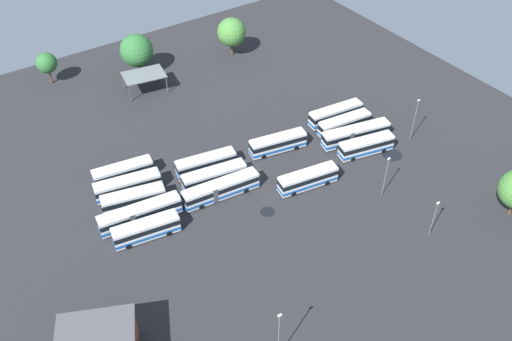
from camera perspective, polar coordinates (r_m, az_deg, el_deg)
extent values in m
plane|color=#28282B|center=(103.22, -0.44, -0.18)|extent=(122.68, 122.68, 0.00)
cube|color=silver|center=(92.09, -11.21, -5.95)|extent=(11.15, 4.18, 3.05)
cube|color=beige|center=(90.95, -11.34, -5.26)|extent=(10.68, 3.92, 0.14)
cube|color=black|center=(91.74, -11.25, -5.74)|extent=(11.21, 4.23, 0.98)
cube|color=#1E56A8|center=(92.70, -11.14, -6.31)|extent=(11.21, 4.23, 0.61)
cube|color=black|center=(92.41, -8.02, -4.71)|extent=(0.38, 2.03, 1.12)
cylinder|color=black|center=(94.24, -9.34, -5.44)|extent=(1.03, 0.45, 1.00)
cylinder|color=black|center=(92.69, -8.90, -6.38)|extent=(1.03, 0.45, 1.00)
cylinder|color=black|center=(93.54, -13.28, -6.63)|extent=(1.03, 0.45, 1.00)
cylinder|color=black|center=(91.97, -12.92, -7.60)|extent=(1.03, 0.45, 1.00)
cube|color=silver|center=(94.75, -11.81, -4.39)|extent=(14.13, 4.16, 3.05)
cube|color=beige|center=(93.65, -11.94, -3.71)|extent=(13.56, 3.89, 0.14)
cube|color=black|center=(94.41, -11.85, -4.18)|extent=(14.21, 4.20, 0.98)
cube|color=#1E56A8|center=(95.35, -11.74, -4.75)|extent=(14.21, 4.20, 0.61)
cube|color=black|center=(95.51, -7.90, -2.84)|extent=(0.31, 2.04, 1.12)
cube|color=#47474C|center=(94.57, -12.68, -4.68)|extent=(1.20, 2.63, 2.93)
cylinder|color=black|center=(97.14, -9.50, -3.72)|extent=(1.03, 0.42, 1.00)
cylinder|color=black|center=(95.55, -9.04, -4.58)|extent=(1.03, 0.42, 1.00)
cylinder|color=black|center=(96.03, -14.35, -5.30)|extent=(1.03, 0.42, 1.00)
cylinder|color=black|center=(94.42, -13.97, -6.21)|extent=(1.03, 0.42, 1.00)
cube|color=silver|center=(97.58, -12.45, -2.89)|extent=(11.10, 4.89, 3.05)
cube|color=beige|center=(96.50, -12.58, -2.21)|extent=(10.64, 4.60, 0.14)
cube|color=black|center=(97.25, -12.49, -2.68)|extent=(11.17, 4.94, 0.98)
cube|color=#1E56A8|center=(98.16, -12.38, -3.25)|extent=(11.17, 4.94, 0.61)
cube|color=black|center=(97.60, -9.41, -1.88)|extent=(0.52, 2.00, 1.12)
cylinder|color=black|center=(99.54, -10.60, -2.55)|extent=(1.04, 0.52, 1.00)
cylinder|color=black|center=(97.87, -10.30, -3.42)|extent=(1.04, 0.52, 1.00)
cylinder|color=black|center=(99.21, -14.36, -3.47)|extent=(1.04, 0.52, 1.00)
cylinder|color=black|center=(97.55, -14.13, -4.36)|extent=(1.04, 0.52, 1.00)
cube|color=silver|center=(100.37, -13.01, -1.52)|extent=(11.85, 4.65, 3.05)
cube|color=beige|center=(99.33, -13.15, -0.84)|extent=(11.36, 4.37, 0.14)
cube|color=black|center=(100.05, -13.05, -1.31)|extent=(11.92, 4.70, 0.98)
cube|color=#1E56A8|center=(100.94, -12.94, -1.88)|extent=(11.92, 4.70, 0.61)
cube|color=black|center=(100.58, -9.87, -0.41)|extent=(0.45, 2.02, 1.12)
cylinder|color=black|center=(102.43, -11.11, -1.14)|extent=(1.04, 0.48, 1.00)
cylinder|color=black|center=(100.73, -10.78, -1.95)|extent=(1.04, 0.48, 1.00)
cylinder|color=black|center=(101.90, -14.99, -2.19)|extent=(1.04, 0.48, 1.00)
cylinder|color=black|center=(100.20, -14.73, -3.02)|extent=(1.04, 0.48, 1.00)
cube|color=silver|center=(103.27, -13.46, -0.19)|extent=(11.03, 4.09, 3.05)
cube|color=beige|center=(102.26, -13.60, 0.49)|extent=(10.57, 3.82, 0.14)
cube|color=black|center=(102.96, -13.51, 0.02)|extent=(11.09, 4.13, 0.98)
cube|color=#1E56A8|center=(103.82, -13.39, -0.54)|extent=(11.09, 4.13, 0.61)
cube|color=black|center=(103.60, -10.66, 0.90)|extent=(0.37, 2.03, 1.12)
cylinder|color=black|center=(105.39, -11.78, 0.15)|extent=(1.03, 0.45, 1.00)
cylinder|color=black|center=(103.66, -11.43, -0.59)|extent=(1.03, 0.45, 1.00)
cylinder|color=black|center=(104.71, -15.26, -0.87)|extent=(1.03, 0.45, 1.00)
cylinder|color=black|center=(102.98, -14.96, -1.64)|extent=(1.03, 0.45, 1.00)
cube|color=silver|center=(97.35, -3.61, -1.90)|extent=(14.12, 3.88, 3.05)
cube|color=beige|center=(96.27, -3.65, -1.21)|extent=(13.54, 3.62, 0.14)
cube|color=black|center=(97.02, -3.62, -1.69)|extent=(14.19, 3.92, 0.98)
cube|color=#1E56A8|center=(97.93, -3.59, -2.27)|extent=(14.19, 3.92, 0.61)
cube|color=black|center=(99.21, 0.01, -0.36)|extent=(0.26, 2.04, 1.12)
cube|color=#47474C|center=(96.92, -4.43, -2.19)|extent=(1.15, 2.62, 2.93)
cylinder|color=black|center=(100.34, -1.64, -1.27)|extent=(1.03, 0.40, 1.00)
cylinder|color=black|center=(98.83, -1.03, -2.06)|extent=(1.03, 0.40, 1.00)
cylinder|color=black|center=(97.88, -6.15, -2.88)|extent=(1.03, 0.40, 1.00)
cylinder|color=black|center=(96.33, -5.60, -3.71)|extent=(1.03, 0.40, 1.00)
cube|color=silver|center=(99.87, -4.30, -0.62)|extent=(11.95, 4.36, 3.05)
cube|color=beige|center=(98.82, -4.34, 0.07)|extent=(11.46, 4.09, 0.14)
cube|color=black|center=(99.54, -4.31, -0.41)|extent=(12.01, 4.41, 0.98)
cube|color=#1E56A8|center=(100.43, -4.27, -0.98)|extent=(12.01, 4.41, 0.61)
cube|color=black|center=(101.06, -1.22, 0.55)|extent=(0.39, 2.03, 1.12)
cylinder|color=black|center=(102.48, -2.61, -0.23)|extent=(1.04, 0.46, 1.00)
cylinder|color=black|center=(100.89, -2.11, -1.01)|extent=(1.04, 0.46, 1.00)
cylinder|color=black|center=(100.75, -6.42, -1.36)|extent=(1.04, 0.46, 1.00)
cylinder|color=black|center=(99.13, -5.97, -2.17)|extent=(1.04, 0.46, 1.00)
cube|color=silver|center=(102.73, -5.15, 0.72)|extent=(11.44, 4.43, 3.05)
cube|color=beige|center=(101.71, -5.21, 1.41)|extent=(10.96, 4.15, 0.14)
cube|color=black|center=(102.41, -5.17, 0.93)|extent=(11.50, 4.48, 0.98)
cube|color=#1E56A8|center=(103.28, -5.13, 0.36)|extent=(11.50, 4.48, 0.61)
cube|color=black|center=(103.76, -2.27, 1.78)|extent=(0.42, 2.02, 1.12)
cylinder|color=black|center=(105.24, -3.55, 1.03)|extent=(1.04, 0.47, 1.00)
cylinder|color=black|center=(103.59, -3.10, 0.29)|extent=(1.04, 0.47, 1.00)
cylinder|color=black|center=(103.71, -7.12, 0.03)|extent=(1.04, 0.47, 1.00)
cylinder|color=black|center=(102.04, -6.72, -0.74)|extent=(1.04, 0.47, 1.00)
cube|color=silver|center=(99.53, 5.34, -0.87)|extent=(11.32, 4.22, 3.05)
cube|color=beige|center=(98.48, 5.39, -0.17)|extent=(10.85, 3.95, 0.14)
cube|color=black|center=(99.21, 5.35, -0.66)|extent=(11.38, 4.26, 0.98)
cube|color=#1E56A8|center=(100.10, 5.31, -1.23)|extent=(11.38, 4.26, 0.61)
cube|color=black|center=(101.48, 8.09, 0.27)|extent=(0.38, 2.03, 1.12)
cylinder|color=black|center=(102.53, 6.66, -0.49)|extent=(1.03, 0.46, 1.00)
cylinder|color=black|center=(101.11, 7.30, -1.27)|extent=(1.03, 0.46, 1.00)
cylinder|color=black|center=(99.86, 3.25, -1.59)|extent=(1.03, 0.46, 1.00)
cylinder|color=black|center=(98.40, 3.86, -2.41)|extent=(1.03, 0.46, 1.00)
cube|color=silver|center=(107.06, 2.25, 2.81)|extent=(11.44, 4.55, 3.05)
cube|color=beige|center=(106.09, 2.27, 3.49)|extent=(10.97, 4.27, 0.14)
cube|color=black|center=(106.76, 2.25, 3.02)|extent=(11.51, 4.60, 0.98)
cube|color=#1E56A8|center=(107.59, 2.24, 2.45)|extent=(11.51, 4.60, 0.61)
cube|color=black|center=(108.77, 4.94, 3.76)|extent=(0.44, 2.02, 1.12)
cylinder|color=black|center=(109.92, 3.62, 3.04)|extent=(1.04, 0.48, 1.00)
cylinder|color=black|center=(108.33, 4.15, 2.36)|extent=(1.04, 0.48, 1.00)
cylinder|color=black|center=(107.57, 0.30, 2.16)|extent=(1.04, 0.48, 1.00)
cylinder|color=black|center=(105.94, 0.79, 1.44)|extent=(1.04, 0.48, 1.00)
cube|color=silver|center=(108.42, 11.23, 2.50)|extent=(11.18, 4.73, 3.05)
cube|color=beige|center=(107.46, 11.34, 3.16)|extent=(10.71, 4.45, 0.14)
cube|color=black|center=(108.13, 11.26, 2.70)|extent=(11.24, 4.78, 0.98)
cube|color=#1E56A8|center=(108.95, 11.17, 2.14)|extent=(11.24, 4.78, 0.61)
cube|color=black|center=(110.73, 13.69, 3.36)|extent=(0.49, 2.01, 1.12)
cylinder|color=black|center=(111.56, 12.34, 2.69)|extent=(1.04, 0.50, 1.00)
cylinder|color=black|center=(110.13, 12.95, 2.00)|extent=(1.04, 0.50, 1.00)
cylinder|color=black|center=(108.46, 9.31, 1.90)|extent=(1.04, 0.50, 1.00)
cylinder|color=black|center=(106.98, 9.90, 1.18)|extent=(1.04, 0.50, 1.00)
cube|color=silver|center=(111.04, 10.20, 3.70)|extent=(14.14, 5.47, 3.05)
cube|color=beige|center=(110.10, 10.30, 4.36)|extent=(13.56, 5.15, 0.14)
cube|color=black|center=(110.75, 10.23, 3.90)|extent=(14.22, 5.52, 0.98)
cube|color=#1E56A8|center=(111.56, 10.15, 3.35)|extent=(14.22, 5.52, 0.61)
cube|color=black|center=(114.02, 13.29, 4.67)|extent=(0.50, 2.01, 1.12)
cube|color=#47474C|center=(110.36, 9.51, 3.53)|extent=(1.43, 2.68, 2.93)
cylinder|color=black|center=(114.58, 11.72, 3.96)|extent=(1.04, 0.51, 1.00)
cylinder|color=black|center=(113.10, 12.31, 3.30)|extent=(1.04, 0.51, 1.00)
cylinder|color=black|center=(110.75, 7.89, 3.02)|extent=(1.04, 0.51, 1.00)
cylinder|color=black|center=(109.21, 8.44, 2.33)|extent=(1.04, 0.51, 1.00)
cube|color=silver|center=(113.35, 9.06, 4.73)|extent=(11.36, 3.75, 3.05)
cube|color=beige|center=(112.43, 9.14, 5.38)|extent=(10.90, 3.50, 0.14)
cube|color=black|center=(113.07, 9.08, 4.93)|extent=(11.42, 3.79, 0.98)
cube|color=#1E56A8|center=(113.85, 9.01, 4.38)|extent=(11.42, 3.79, 0.61)
cube|color=black|center=(115.95, 11.37, 5.68)|extent=(0.29, 2.04, 1.12)
cylinder|color=black|center=(116.63, 10.07, 4.95)|extent=(1.03, 0.41, 1.00)
cylinder|color=black|center=(115.20, 10.73, 4.34)|extent=(1.03, 0.41, 1.00)
cylinder|color=black|center=(113.17, 7.22, 4.04)|extent=(1.03, 0.41, 1.00)
cylinder|color=black|center=(111.70, 7.86, 3.40)|extent=(1.03, 0.41, 1.00)
cube|color=silver|center=(115.96, 8.16, 5.76)|extent=(11.85, 3.77, 3.05)
cube|color=beige|center=(115.06, 8.23, 6.41)|extent=(11.36, 3.52, 0.14)
cube|color=black|center=(115.68, 8.18, 5.96)|extent=(11.91, 3.81, 0.98)
cube|color=#1E56A8|center=(116.45, 8.12, 5.42)|extent=(11.91, 3.81, 0.61)
cube|color=black|center=(118.66, 10.53, 6.71)|extent=(0.29, 2.04, 1.12)
cylinder|color=black|center=(119.29, 9.24, 5.97)|extent=(1.03, 0.41, 1.00)
cylinder|color=black|center=(117.83, 9.87, 5.39)|extent=(1.03, 0.41, 1.00)
cylinder|color=black|center=(115.73, 6.30, 5.06)|extent=(1.03, 0.41, 1.00)
cylinder|color=black|center=(114.22, 6.92, 4.46)|extent=(1.03, 0.41, 1.00)
cube|color=#4C4C51|center=(76.48, -16.21, -15.66)|extent=(12.10, 10.58, 0.36)
cube|color=slate|center=(125.66, -11.43, 9.60)|extent=(9.81, 7.52, 0.20)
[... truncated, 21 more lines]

